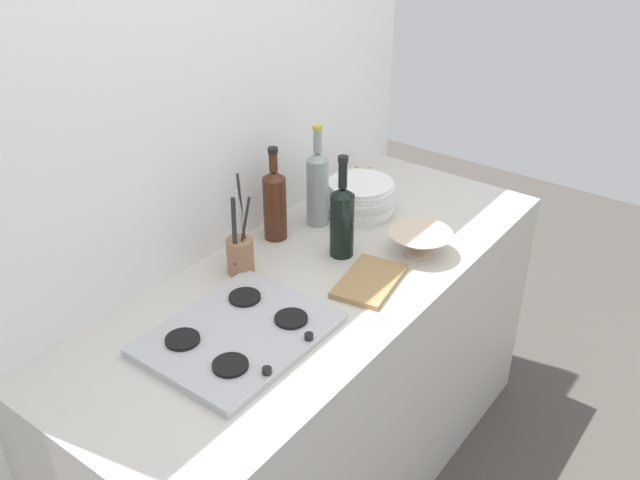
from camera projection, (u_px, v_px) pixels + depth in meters
name	position (u px, v px, depth m)	size (l,w,h in m)	color
ground_plane	(320.00, 476.00, 2.57)	(6.00, 6.00, 0.00)	#47423D
counter_block	(320.00, 385.00, 2.35)	(1.80, 0.70, 0.90)	beige
backsplash_panel	(224.00, 168.00, 2.19)	(1.90, 0.06, 2.30)	white
stovetop_hob	(239.00, 334.00, 1.84)	(0.48, 0.38, 0.04)	#B2B2B7
plate_stack	(360.00, 198.00, 2.43)	(0.24, 0.24, 0.12)	white
wine_bottle_leftmost	(342.00, 219.00, 2.16)	(0.08, 0.08, 0.34)	black
wine_bottle_mid_left	(318.00, 186.00, 2.33)	(0.08, 0.08, 0.36)	gray
wine_bottle_mid_right	(275.00, 203.00, 2.25)	(0.08, 0.08, 0.32)	#472314
mixing_bowl	(420.00, 242.00, 2.20)	(0.21, 0.21, 0.08)	beige
utensil_crock	(240.00, 253.00, 2.09)	(0.08, 0.08, 0.32)	#996B4C
condiment_jar_front	(363.00, 173.00, 2.67)	(0.06, 0.06, 0.07)	#C64C2D
cutting_board	(370.00, 281.00, 2.07)	(0.25, 0.15, 0.02)	#9E7A4C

